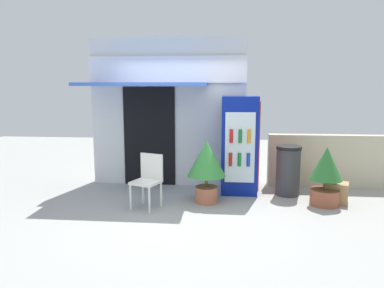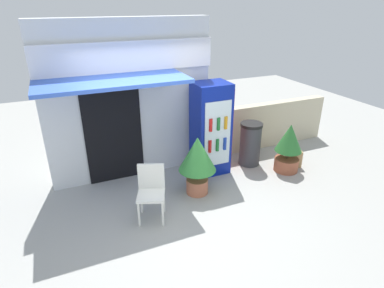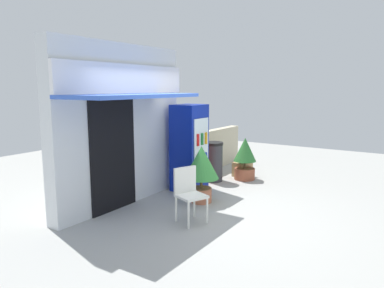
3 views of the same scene
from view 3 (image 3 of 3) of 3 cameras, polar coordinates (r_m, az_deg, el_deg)
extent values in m
plane|color=#A3A39E|center=(6.25, 2.01, -11.18)|extent=(16.00, 16.00, 0.00)
cube|color=silver|center=(6.67, -11.28, 2.89)|extent=(3.09, 0.29, 2.93)
cube|color=white|center=(6.51, -10.34, 10.22)|extent=(3.09, 0.08, 0.51)
cube|color=blue|center=(5.91, -9.39, 7.61)|extent=(2.36, 1.03, 0.06)
cube|color=black|center=(6.37, -12.46, -1.79)|extent=(1.04, 0.03, 1.97)
cube|color=navy|center=(7.48, -0.45, -0.60)|extent=(0.66, 0.57, 1.81)
cube|color=silver|center=(7.33, 1.47, -0.81)|extent=(0.53, 0.02, 1.27)
cube|color=red|center=(7.77, 0.95, -0.25)|extent=(0.02, 0.51, 1.63)
cylinder|color=red|center=(7.22, 0.91, -2.66)|extent=(0.06, 0.06, 0.24)
cylinder|color=#196B2D|center=(7.35, 1.56, -2.45)|extent=(0.06, 0.06, 0.24)
cylinder|color=#1938A5|center=(7.48, 2.20, -2.25)|extent=(0.06, 0.06, 0.24)
cylinder|color=red|center=(7.15, 0.94, 0.66)|extent=(0.06, 0.06, 0.24)
cylinder|color=#196B2D|center=(7.29, 1.61, 0.81)|extent=(0.06, 0.06, 0.24)
cylinder|color=orange|center=(7.41, 2.22, 0.95)|extent=(0.06, 0.06, 0.24)
cylinder|color=white|center=(5.60, -0.56, -11.33)|extent=(0.04, 0.04, 0.42)
cylinder|color=white|center=(5.80, 2.43, -10.60)|extent=(0.04, 0.04, 0.42)
cylinder|color=white|center=(5.88, -2.56, -10.34)|extent=(0.04, 0.04, 0.42)
cylinder|color=white|center=(6.07, 0.35, -9.69)|extent=(0.04, 0.04, 0.42)
cube|color=white|center=(5.76, -0.09, -8.33)|extent=(0.54, 0.53, 0.04)
cube|color=white|center=(5.84, -1.13, -5.71)|extent=(0.40, 0.19, 0.42)
cylinder|color=#BC6B4C|center=(6.85, 1.50, -8.14)|extent=(0.39, 0.39, 0.28)
cylinder|color=brown|center=(6.78, 1.51, -6.25)|extent=(0.05, 0.05, 0.19)
cone|color=#388C3D|center=(6.69, 1.52, -2.93)|extent=(0.66, 0.66, 0.61)
cylinder|color=#995138|center=(8.57, 8.39, -4.72)|extent=(0.48, 0.48, 0.27)
cylinder|color=brown|center=(8.52, 8.42, -3.28)|extent=(0.05, 0.05, 0.17)
cone|color=#2D7533|center=(8.45, 8.48, -0.87)|extent=(0.53, 0.53, 0.55)
cylinder|color=#38383D|center=(8.29, 3.41, -3.04)|extent=(0.43, 0.43, 0.85)
cylinder|color=black|center=(8.20, 3.44, 0.08)|extent=(0.45, 0.45, 0.06)
cube|color=beige|center=(9.48, 3.18, -0.90)|extent=(2.70, 0.22, 1.04)
cube|color=tan|center=(8.82, 8.04, -4.03)|extent=(0.49, 0.44, 0.35)
camera|label=1|loc=(6.47, 57.80, 3.37)|focal=34.23mm
camera|label=2|loc=(3.81, 51.92, 21.20)|focal=29.83mm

